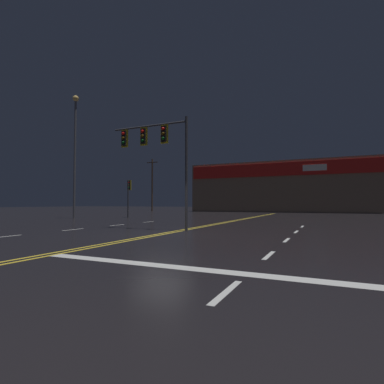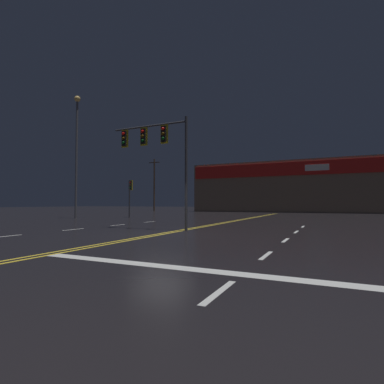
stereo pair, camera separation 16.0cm
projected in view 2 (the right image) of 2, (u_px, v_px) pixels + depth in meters
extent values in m
plane|color=black|center=(161.00, 234.00, 13.43)|extent=(200.00, 200.00, 0.00)
cube|color=gold|center=(159.00, 234.00, 13.49)|extent=(0.12, 60.00, 0.01)
cube|color=gold|center=(164.00, 234.00, 13.36)|extent=(0.12, 60.00, 0.01)
cube|color=silver|center=(6.00, 236.00, 12.46)|extent=(0.12, 1.40, 0.01)
cube|color=silver|center=(73.00, 229.00, 15.71)|extent=(0.12, 1.40, 0.01)
cube|color=silver|center=(118.00, 225.00, 18.97)|extent=(0.12, 1.40, 0.01)
cube|color=silver|center=(149.00, 222.00, 22.22)|extent=(0.12, 1.40, 0.01)
cube|color=silver|center=(219.00, 292.00, 4.63)|extent=(0.12, 1.40, 0.01)
cube|color=silver|center=(266.00, 255.00, 7.88)|extent=(0.12, 1.40, 0.01)
cube|color=silver|center=(286.00, 240.00, 11.14)|extent=(0.12, 1.40, 0.01)
cube|color=silver|center=(296.00, 232.00, 14.39)|extent=(0.12, 1.40, 0.01)
cube|color=silver|center=(303.00, 227.00, 17.65)|extent=(0.12, 1.40, 0.01)
cube|color=silver|center=(242.00, 274.00, 5.78)|extent=(10.32, 0.40, 0.01)
cylinder|color=#38383D|center=(186.00, 173.00, 15.18)|extent=(0.14, 0.14, 5.82)
cylinder|color=#38383D|center=(149.00, 126.00, 16.25)|extent=(4.52, 0.10, 0.10)
cube|color=black|center=(164.00, 134.00, 15.81)|extent=(0.28, 0.24, 0.84)
cube|color=gold|center=(164.00, 134.00, 15.81)|extent=(0.42, 0.08, 0.99)
sphere|color=red|center=(163.00, 129.00, 15.68)|extent=(0.17, 0.17, 0.17)
sphere|color=#543707|center=(163.00, 134.00, 15.67)|extent=(0.17, 0.17, 0.17)
sphere|color=#084513|center=(163.00, 138.00, 15.66)|extent=(0.17, 0.17, 0.17)
cube|color=black|center=(144.00, 137.00, 16.36)|extent=(0.28, 0.24, 0.84)
cube|color=gold|center=(144.00, 137.00, 16.36)|extent=(0.42, 0.08, 0.99)
sphere|color=red|center=(142.00, 131.00, 16.23)|extent=(0.17, 0.17, 0.17)
sphere|color=#543707|center=(142.00, 136.00, 16.22)|extent=(0.17, 0.17, 0.17)
sphere|color=#084513|center=(142.00, 141.00, 16.21)|extent=(0.17, 0.17, 0.17)
cube|color=black|center=(125.00, 139.00, 16.91)|extent=(0.28, 0.24, 0.84)
cube|color=gold|center=(125.00, 139.00, 16.91)|extent=(0.42, 0.08, 0.99)
sphere|color=red|center=(123.00, 134.00, 16.78)|extent=(0.17, 0.17, 0.17)
sphere|color=#543707|center=(123.00, 138.00, 16.77)|extent=(0.17, 0.17, 0.17)
sphere|color=#084513|center=(123.00, 143.00, 16.76)|extent=(0.17, 0.17, 0.17)
cylinder|color=#38383D|center=(129.00, 199.00, 29.33)|extent=(0.13, 0.13, 3.64)
cube|color=black|center=(131.00, 185.00, 29.54)|extent=(0.28, 0.24, 0.84)
cube|color=gold|center=(131.00, 185.00, 29.54)|extent=(0.42, 0.08, 0.99)
sphere|color=red|center=(130.00, 183.00, 29.41)|extent=(0.17, 0.17, 0.17)
sphere|color=#543707|center=(130.00, 185.00, 29.40)|extent=(0.17, 0.17, 0.17)
sphere|color=#084513|center=(130.00, 188.00, 29.39)|extent=(0.17, 0.17, 0.17)
cylinder|color=#59595E|center=(76.00, 159.00, 27.82)|extent=(0.20, 0.20, 11.01)
sphere|color=#F4C666|center=(77.00, 99.00, 28.03)|extent=(0.56, 0.56, 0.56)
cube|color=#7A6651|center=(286.00, 188.00, 49.33)|extent=(28.67, 10.00, 7.88)
cube|color=red|center=(281.00, 169.00, 44.82)|extent=(28.09, 0.20, 1.97)
cube|color=white|center=(317.00, 167.00, 42.64)|extent=(3.20, 0.16, 0.90)
cylinder|color=#4C3828|center=(154.00, 185.00, 53.48)|extent=(0.26, 0.26, 9.32)
cube|color=#4C3828|center=(154.00, 162.00, 53.64)|extent=(2.20, 0.12, 0.12)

